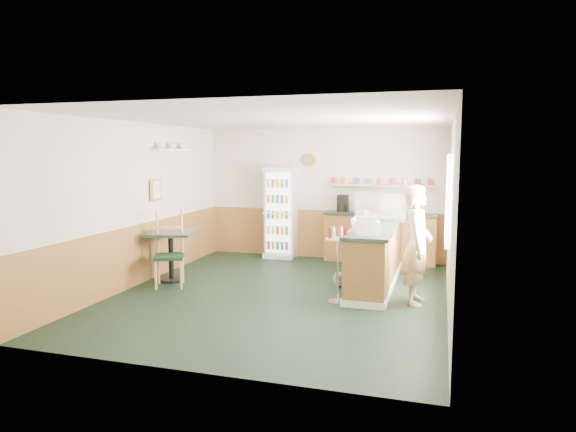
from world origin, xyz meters
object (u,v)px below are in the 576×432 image
at_px(cash_register, 368,228).
at_px(shopkeeper, 417,245).
at_px(drinks_fridge, 281,213).
at_px(cafe_chair, 172,246).
at_px(condiment_stand, 337,254).
at_px(cafe_table, 171,246).
at_px(display_case, 381,206).

xyz_separation_m(cash_register, shopkeeper, (0.70, 0.12, -0.24)).
bearing_deg(drinks_fridge, cafe_chair, -110.69).
xyz_separation_m(shopkeeper, condiment_stand, (-1.11, -0.27, -0.15)).
distance_m(drinks_fridge, shopkeeper, 3.94).
relative_size(drinks_fridge, shopkeeper, 1.09).
bearing_deg(condiment_stand, cafe_table, 171.56).
distance_m(drinks_fridge, condiment_stand, 3.44).
height_order(cash_register, cafe_table, cash_register).
height_order(drinks_fridge, display_case, drinks_fridge).
relative_size(display_case, cafe_table, 0.94).
xyz_separation_m(display_case, shopkeeper, (0.70, -1.56, -0.39)).
xyz_separation_m(shopkeeper, cafe_table, (-4.10, 0.18, -0.27)).
height_order(drinks_fridge, cash_register, drinks_fridge).
bearing_deg(display_case, cash_register, -90.00).
relative_size(cash_register, cafe_chair, 0.28).
distance_m(display_case, condiment_stand, 1.95).
height_order(cash_register, shopkeeper, shopkeeper).
height_order(drinks_fridge, condiment_stand, drinks_fridge).
height_order(shopkeeper, condiment_stand, shopkeeper).
bearing_deg(cash_register, shopkeeper, -2.71).
distance_m(drinks_fridge, cafe_chair, 2.93).
bearing_deg(shopkeeper, cafe_table, 88.69).
bearing_deg(display_case, cafe_table, -157.90).
bearing_deg(cafe_table, cafe_chair, -56.87).
bearing_deg(cash_register, display_case, 77.81).
bearing_deg(shopkeeper, display_case, 25.36).
bearing_deg(condiment_stand, display_case, 77.21).
relative_size(display_case, cafe_chair, 0.71).
distance_m(condiment_stand, cafe_chair, 2.83).
bearing_deg(cafe_chair, cafe_table, 99.12).
xyz_separation_m(display_case, condiment_stand, (-0.41, -1.82, -0.54)).
bearing_deg(display_case, cafe_chair, -153.28).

